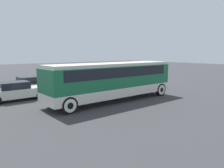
{
  "coord_description": "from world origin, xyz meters",
  "views": [
    {
      "loc": [
        -10.61,
        -12.75,
        3.74
      ],
      "look_at": [
        0.0,
        0.0,
        1.32
      ],
      "focal_mm": 35.0,
      "sensor_mm": 36.0,
      "label": 1
    }
  ],
  "objects_px": {
    "tour_bus": "(113,78)",
    "parked_car_mid": "(16,91)",
    "parked_car_far": "(119,80)",
    "parked_car_near": "(32,85)"
  },
  "relations": [
    {
      "from": "parked_car_mid",
      "to": "parked_car_far",
      "type": "relative_size",
      "value": 0.94
    },
    {
      "from": "parked_car_near",
      "to": "parked_car_mid",
      "type": "relative_size",
      "value": 1.01
    },
    {
      "from": "parked_car_near",
      "to": "parked_car_far",
      "type": "relative_size",
      "value": 0.95
    },
    {
      "from": "tour_bus",
      "to": "parked_car_mid",
      "type": "height_order",
      "value": "tour_bus"
    },
    {
      "from": "tour_bus",
      "to": "parked_car_far",
      "type": "distance_m",
      "value": 7.45
    },
    {
      "from": "parked_car_mid",
      "to": "parked_car_far",
      "type": "xyz_separation_m",
      "value": [
        11.0,
        0.2,
        -0.03
      ]
    },
    {
      "from": "tour_bus",
      "to": "parked_car_mid",
      "type": "distance_m",
      "value": 7.68
    },
    {
      "from": "parked_car_mid",
      "to": "tour_bus",
      "type": "bearing_deg",
      "value": -40.84
    },
    {
      "from": "tour_bus",
      "to": "parked_car_near",
      "type": "bearing_deg",
      "value": 115.58
    },
    {
      "from": "tour_bus",
      "to": "parked_car_far",
      "type": "bearing_deg",
      "value": 44.67
    }
  ]
}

